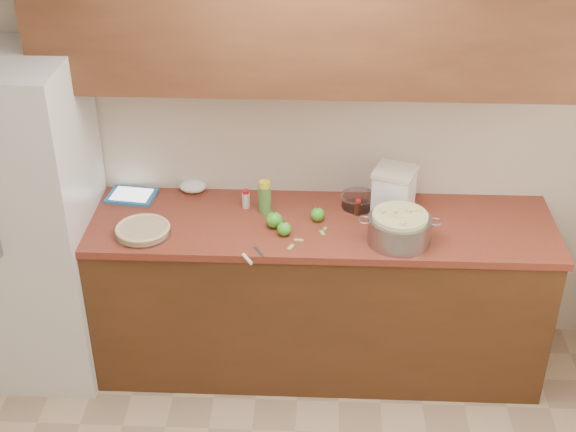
{
  "coord_description": "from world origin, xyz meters",
  "views": [
    {
      "loc": [
        0.09,
        -2.07,
        3.08
      ],
      "look_at": [
        -0.06,
        1.43,
        0.98
      ],
      "focal_mm": 50.0,
      "sensor_mm": 36.0,
      "label": 1
    }
  ],
  "objects_px": {
    "flour_canister": "(394,191)",
    "tablet": "(132,196)",
    "pie": "(143,230)",
    "colander": "(399,228)"
  },
  "relations": [
    {
      "from": "colander",
      "to": "flour_canister",
      "type": "height_order",
      "value": "flour_canister"
    },
    {
      "from": "pie",
      "to": "tablet",
      "type": "xyz_separation_m",
      "value": [
        -0.14,
        0.38,
        -0.01
      ]
    },
    {
      "from": "colander",
      "to": "tablet",
      "type": "distance_m",
      "value": 1.47
    },
    {
      "from": "flour_canister",
      "to": "tablet",
      "type": "distance_m",
      "value": 1.42
    },
    {
      "from": "flour_canister",
      "to": "tablet",
      "type": "relative_size",
      "value": 0.95
    },
    {
      "from": "colander",
      "to": "tablet",
      "type": "height_order",
      "value": "colander"
    },
    {
      "from": "flour_canister",
      "to": "tablet",
      "type": "bearing_deg",
      "value": 176.01
    },
    {
      "from": "colander",
      "to": "tablet",
      "type": "relative_size",
      "value": 1.52
    },
    {
      "from": "colander",
      "to": "tablet",
      "type": "xyz_separation_m",
      "value": [
        -1.42,
        0.38,
        -0.07
      ]
    },
    {
      "from": "flour_canister",
      "to": "pie",
      "type": "bearing_deg",
      "value": -167.67
    }
  ]
}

